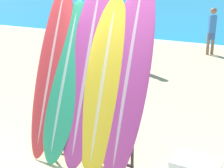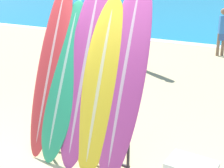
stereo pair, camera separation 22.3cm
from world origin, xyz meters
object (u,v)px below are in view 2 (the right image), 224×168
at_px(surfboard_slot_0, 51,67).
at_px(surfboard_slot_1, 63,81).
at_px(surfboard_slot_2, 84,72).
at_px(surfboard_slot_3, 100,87).
at_px(person_mid_beach, 222,30).
at_px(person_far_left, 141,36).
at_px(surfboard_rack, 81,129).
at_px(person_near_water, 109,44).
at_px(surfboard_slot_4, 124,78).

bearing_deg(surfboard_slot_0, surfboard_slot_1, -11.95).
bearing_deg(surfboard_slot_2, surfboard_slot_3, -11.63).
height_order(person_mid_beach, person_far_left, person_far_left).
distance_m(surfboard_rack, surfboard_slot_0, 0.96).
xyz_separation_m(person_near_water, person_far_left, (0.29, 1.22, 0.05)).
relative_size(surfboard_slot_0, person_mid_beach, 1.56).
distance_m(surfboard_rack, person_far_left, 4.92).
relative_size(surfboard_slot_1, surfboard_slot_3, 0.97).
distance_m(surfboard_slot_3, person_mid_beach, 7.56).
height_order(surfboard_slot_4, person_mid_beach, surfboard_slot_4).
bearing_deg(surfboard_slot_4, surfboard_slot_2, 179.81).
distance_m(surfboard_slot_2, surfboard_slot_3, 0.32).
distance_m(surfboard_slot_0, surfboard_slot_2, 0.59).
bearing_deg(person_mid_beach, surfboard_rack, -125.33).
xyz_separation_m(surfboard_slot_1, surfboard_slot_4, (0.93, 0.06, 0.19)).
distance_m(surfboard_slot_2, person_mid_beach, 7.50).
bearing_deg(surfboard_rack, surfboard_slot_0, 169.49).
bearing_deg(surfboard_slot_1, person_mid_beach, 87.71).
bearing_deg(surfboard_slot_0, person_mid_beach, 85.68).
distance_m(person_near_water, person_far_left, 1.25).
xyz_separation_m(surfboard_slot_4, person_mid_beach, (-0.63, 7.49, -0.41)).
height_order(surfboard_slot_2, person_near_water, surfboard_slot_2).
xyz_separation_m(surfboard_slot_4, person_near_water, (-2.39, 3.34, -0.38)).
bearing_deg(surfboard_rack, surfboard_slot_1, 170.71).
distance_m(surfboard_slot_1, surfboard_slot_2, 0.37).
distance_m(surfboard_slot_4, person_near_water, 4.13).
bearing_deg(surfboard_slot_1, surfboard_rack, -9.29).
relative_size(surfboard_slot_0, person_near_water, 1.51).
bearing_deg(surfboard_rack, surfboard_slot_4, 9.88).
relative_size(surfboard_slot_2, person_far_left, 1.45).
bearing_deg(person_mid_beach, person_far_left, -152.12).
bearing_deg(surfboard_slot_0, surfboard_slot_3, -3.75).
xyz_separation_m(surfboard_slot_0, person_far_left, (-0.91, 4.56, -0.29)).
relative_size(surfboard_slot_0, surfboard_slot_3, 1.10).
relative_size(surfboard_rack, surfboard_slot_3, 0.69).
bearing_deg(person_far_left, surfboard_slot_0, 111.68).
bearing_deg(surfboard_rack, person_mid_beach, 90.09).
relative_size(surfboard_slot_2, person_near_water, 1.53).
height_order(surfboard_slot_1, surfboard_slot_2, surfboard_slot_2).
bearing_deg(surfboard_slot_4, person_near_water, 125.57).
distance_m(surfboard_slot_1, person_far_left, 4.76).
xyz_separation_m(surfboard_slot_0, person_near_water, (-1.20, 3.34, -0.34)).
distance_m(surfboard_slot_1, surfboard_slot_3, 0.61).
bearing_deg(person_mid_beach, surfboard_slot_3, -123.09).
xyz_separation_m(surfboard_slot_2, person_far_left, (-1.49, 4.56, -0.31)).
height_order(surfboard_slot_3, person_far_left, surfboard_slot_3).
xyz_separation_m(surfboard_rack, surfboard_slot_1, (-0.31, 0.05, 0.61)).
height_order(surfboard_slot_0, person_near_water, surfboard_slot_0).
height_order(surfboard_rack, surfboard_slot_0, surfboard_slot_0).
distance_m(person_near_water, person_mid_beach, 4.50).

